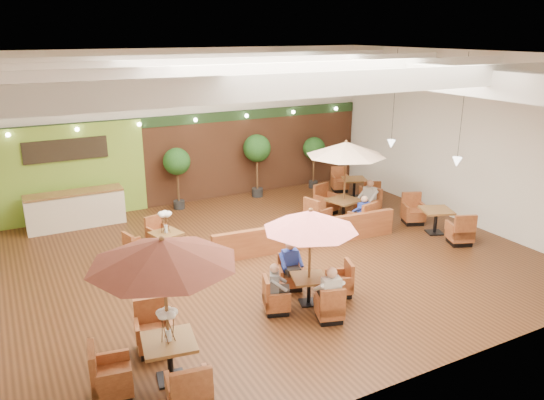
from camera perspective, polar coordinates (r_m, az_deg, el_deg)
room at (r=15.05m, az=-1.47°, el=8.46°), size 14.04×14.00×5.52m
service_counter at (r=18.13m, az=-20.37°, el=-0.97°), size 3.00×0.75×1.18m
booth_divider at (r=15.49m, az=3.87°, el=-3.71°), size 5.81×0.66×0.80m
table_0 at (r=9.32m, az=-11.90°, el=-8.54°), size 2.72×2.83×2.81m
table_1 at (r=11.92m, az=4.12°, el=-4.18°), size 2.41×2.41×2.35m
table_2 at (r=17.19m, az=7.89°, el=3.49°), size 2.81×2.81×2.76m
table_3 at (r=15.18m, az=-12.04°, el=-4.39°), size 1.65×2.37×1.45m
table_4 at (r=17.29m, az=17.18°, el=-2.25°), size 1.16×2.84×1.00m
table_5 at (r=20.31m, az=8.83°, el=1.25°), size 1.09×2.68×0.94m
topiary_0 at (r=18.75m, az=-10.20°, el=3.85°), size 0.95×0.95×2.20m
topiary_1 at (r=19.85m, az=-1.62°, el=5.32°), size 1.03×1.03×2.40m
topiary_2 at (r=21.12m, az=4.54°, el=5.35°), size 0.89×0.89×2.06m
diner_0 at (r=11.62m, az=6.28°, el=-9.45°), size 0.44×0.38×0.83m
diner_1 at (r=12.93m, az=2.01°, el=-6.51°), size 0.41×0.35×0.78m
diner_2 at (r=11.89m, az=0.48°, el=-8.89°), size 0.39×0.41×0.73m
diner_3 at (r=16.74m, az=9.74°, el=-1.04°), size 0.38×0.31×0.75m
diner_4 at (r=18.08m, az=10.35°, el=0.47°), size 0.41×0.46×0.85m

